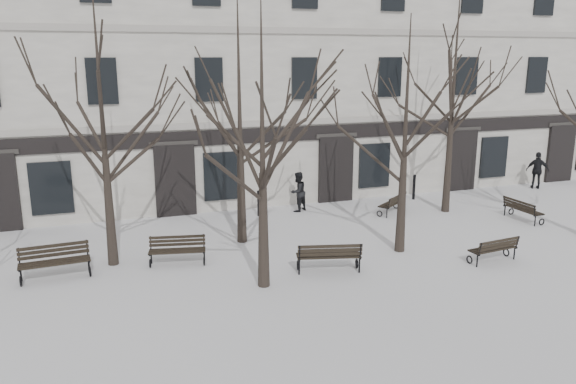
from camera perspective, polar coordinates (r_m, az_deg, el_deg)
name	(u,v)px	position (r m, az deg, el deg)	size (l,w,h in m)	color
ground	(335,275)	(16.85, 4.77, -8.40)	(100.00, 100.00, 0.00)	silver
building	(229,72)	(27.95, -5.99, 11.99)	(40.40, 10.20, 11.40)	silver
tree_1	(262,114)	(14.85, -2.65, 7.94)	(5.42, 5.42, 7.74)	black
tree_2	(406,108)	(18.13, 11.94, 8.37)	(5.30, 5.30, 7.57)	black
tree_4	(101,97)	(17.36, -18.51, 9.13)	(5.77, 5.77, 8.24)	black
tree_5	(239,88)	(18.73, -4.99, 10.49)	(5.92, 5.92, 8.46)	black
tree_6	(455,74)	(23.49, 16.56, 11.38)	(6.26, 6.26, 8.95)	black
bench_0	(55,261)	(17.73, -22.63, -6.46)	(2.00, 0.84, 0.98)	black
bench_1	(329,256)	(16.86, 4.18, -6.47)	(2.00, 1.14, 0.96)	black
bench_2	(494,249)	(18.78, 20.22, -5.41)	(1.68, 0.76, 0.82)	black
bench_3	(177,249)	(17.82, -11.18, -5.74)	(1.81, 0.96, 0.87)	black
bench_4	(393,203)	(23.38, 10.63, -1.10)	(1.63, 1.38, 0.81)	black
bench_5	(522,209)	(23.84, 22.70, -1.61)	(0.69, 1.71, 0.85)	black
bollard_a	(259,202)	(22.61, -3.00, -1.05)	(0.14, 0.14, 1.07)	black
bollard_b	(414,186)	(25.81, 12.68, 0.59)	(0.15, 0.15, 1.14)	black
pedestrian_b	(298,211)	(23.43, 1.00, -1.95)	(0.81, 0.63, 1.66)	black
pedestrian_c	(535,188)	(29.97, 23.84, 0.34)	(1.05, 0.44, 1.79)	black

